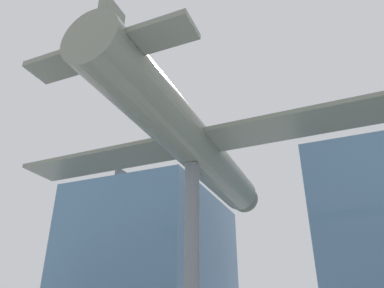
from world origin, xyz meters
The scene contains 3 objects.
glass_pavilion_left centered at (-8.40, 12.84, 5.48)m, with size 9.47×12.46×11.55m.
support_pylon_central centered at (0.00, 0.00, 3.84)m, with size 0.58×0.58×7.68m.
suspended_airplane centered at (0.00, 0.22, 8.62)m, with size 16.57×15.45×2.88m.
Camera 1 is at (5.33, -12.90, 1.68)m, focal length 35.00 mm.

